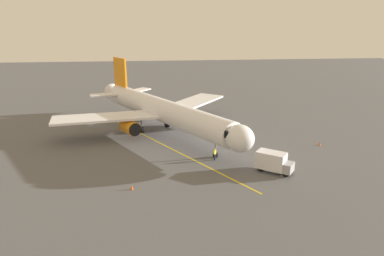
{
  "coord_description": "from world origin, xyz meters",
  "views": [
    {
      "loc": [
        2.28,
        59.36,
        18.82
      ],
      "look_at": [
        -3.27,
        7.87,
        3.0
      ],
      "focal_mm": 33.63,
      "sensor_mm": 36.0,
      "label": 1
    }
  ],
  "objects_px": {
    "safety_cone_nose_left": "(320,144)",
    "safety_cone_nose_right": "(132,187)",
    "airplane": "(162,111)",
    "ground_crew_marshaller": "(215,154)",
    "box_truck_near_nose": "(274,162)"
  },
  "relations": [
    {
      "from": "airplane",
      "to": "box_truck_near_nose",
      "type": "relative_size",
      "value": 7.53
    },
    {
      "from": "airplane",
      "to": "ground_crew_marshaller",
      "type": "distance_m",
      "value": 14.81
    },
    {
      "from": "ground_crew_marshaller",
      "to": "safety_cone_nose_right",
      "type": "xyz_separation_m",
      "value": [
        10.94,
        7.87,
        -0.61
      ]
    },
    {
      "from": "airplane",
      "to": "ground_crew_marshaller",
      "type": "height_order",
      "value": "airplane"
    },
    {
      "from": "box_truck_near_nose",
      "to": "airplane",
      "type": "bearing_deg",
      "value": -52.4
    },
    {
      "from": "airplane",
      "to": "box_truck_near_nose",
      "type": "xyz_separation_m",
      "value": [
        -13.59,
        17.65,
        -2.62
      ]
    },
    {
      "from": "ground_crew_marshaller",
      "to": "box_truck_near_nose",
      "type": "xyz_separation_m",
      "value": [
        -6.82,
        4.84,
        0.5
      ]
    },
    {
      "from": "airplane",
      "to": "ground_crew_marshaller",
      "type": "relative_size",
      "value": 21.26
    },
    {
      "from": "box_truck_near_nose",
      "to": "safety_cone_nose_right",
      "type": "xyz_separation_m",
      "value": [
        17.76,
        3.03,
        -1.11
      ]
    },
    {
      "from": "box_truck_near_nose",
      "to": "safety_cone_nose_right",
      "type": "bearing_deg",
      "value": 9.67
    },
    {
      "from": "safety_cone_nose_left",
      "to": "safety_cone_nose_right",
      "type": "bearing_deg",
      "value": 23.22
    },
    {
      "from": "ground_crew_marshaller",
      "to": "safety_cone_nose_right",
      "type": "relative_size",
      "value": 3.11
    },
    {
      "from": "airplane",
      "to": "safety_cone_nose_right",
      "type": "xyz_separation_m",
      "value": [
        4.17,
        20.67,
        -3.73
      ]
    },
    {
      "from": "safety_cone_nose_left",
      "to": "safety_cone_nose_right",
      "type": "distance_m",
      "value": 30.63
    },
    {
      "from": "ground_crew_marshaller",
      "to": "box_truck_near_nose",
      "type": "relative_size",
      "value": 0.35
    }
  ]
}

